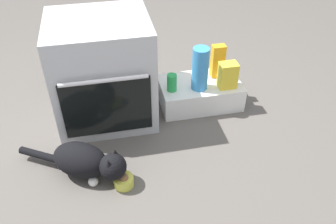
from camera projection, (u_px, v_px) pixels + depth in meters
ground at (120, 161)px, 2.11m from camera, size 8.00×8.00×0.00m
oven at (103, 71)px, 2.25m from camera, size 0.62×0.60×0.69m
pantry_cabinet at (200, 93)px, 2.52m from camera, size 0.56×0.34×0.17m
food_bowl at (124, 181)px, 1.95m from camera, size 0.11×0.11×0.08m
cat at (86, 161)px, 1.95m from camera, size 0.61×0.40×0.22m
juice_carton at (218, 61)px, 2.46m from camera, size 0.09×0.06×0.24m
water_bottle at (200, 69)px, 2.32m from camera, size 0.11×0.11×0.30m
soda_can at (172, 83)px, 2.35m from camera, size 0.07×0.07×0.12m
snack_bag at (228, 75)px, 2.37m from camera, size 0.12×0.09×0.18m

